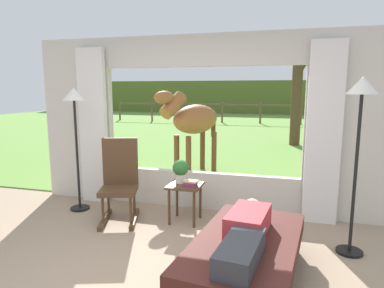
# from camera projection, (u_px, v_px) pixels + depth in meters

# --- Properties ---
(back_wall_with_window) EXTENTS (5.20, 0.12, 2.55)m
(back_wall_with_window) POSITION_uv_depth(u_px,v_px,m) (200.00, 126.00, 4.94)
(back_wall_with_window) COLOR beige
(back_wall_with_window) RESTS_ON ground_plane
(curtain_panel_left) EXTENTS (0.44, 0.10, 2.40)m
(curtain_panel_left) POSITION_uv_depth(u_px,v_px,m) (93.00, 127.00, 5.25)
(curtain_panel_left) COLOR silver
(curtain_panel_left) RESTS_ON ground_plane
(curtain_panel_right) EXTENTS (0.44, 0.10, 2.40)m
(curtain_panel_right) POSITION_uv_depth(u_px,v_px,m) (324.00, 134.00, 4.37)
(curtain_panel_right) COLOR silver
(curtain_panel_right) RESTS_ON ground_plane
(outdoor_pasture_lawn) EXTENTS (36.00, 21.68, 0.02)m
(outdoor_pasture_lawn) POSITION_uv_depth(u_px,v_px,m) (257.00, 128.00, 15.51)
(outdoor_pasture_lawn) COLOR olive
(outdoor_pasture_lawn) RESTS_ON ground_plane
(distant_hill_ridge) EXTENTS (36.00, 2.00, 2.40)m
(distant_hill_ridge) POSITION_uv_depth(u_px,v_px,m) (268.00, 97.00, 24.68)
(distant_hill_ridge) COLOR #55662B
(distant_hill_ridge) RESTS_ON ground_plane
(recliner_sofa) EXTENTS (1.10, 1.80, 0.42)m
(recliner_sofa) POSITION_uv_depth(u_px,v_px,m) (246.00, 259.00, 3.12)
(recliner_sofa) COLOR black
(recliner_sofa) RESTS_ON ground_plane
(reclining_person) EXTENTS (0.41, 1.44, 0.22)m
(reclining_person) POSITION_uv_depth(u_px,v_px,m) (246.00, 231.00, 3.02)
(reclining_person) COLOR #B23338
(reclining_person) RESTS_ON recliner_sofa
(rocking_chair) EXTENTS (0.65, 0.79, 1.12)m
(rocking_chair) POSITION_uv_depth(u_px,v_px,m) (120.00, 181.00, 4.59)
(rocking_chair) COLOR #4C331E
(rocking_chair) RESTS_ON ground_plane
(side_table) EXTENTS (0.44, 0.44, 0.52)m
(side_table) POSITION_uv_depth(u_px,v_px,m) (185.00, 191.00, 4.52)
(side_table) COLOR #4C331E
(side_table) RESTS_ON ground_plane
(potted_plant) EXTENTS (0.22, 0.22, 0.32)m
(potted_plant) POSITION_uv_depth(u_px,v_px,m) (181.00, 170.00, 4.55)
(potted_plant) COLOR silver
(potted_plant) RESTS_ON side_table
(book_stack) EXTENTS (0.20, 0.15, 0.08)m
(book_stack) POSITION_uv_depth(u_px,v_px,m) (191.00, 183.00, 4.41)
(book_stack) COLOR #59336B
(book_stack) RESTS_ON side_table
(floor_lamp_left) EXTENTS (0.32, 0.32, 1.80)m
(floor_lamp_left) POSITION_uv_depth(u_px,v_px,m) (75.00, 112.00, 4.81)
(floor_lamp_left) COLOR black
(floor_lamp_left) RESTS_ON ground_plane
(floor_lamp_right) EXTENTS (0.32, 0.32, 1.91)m
(floor_lamp_right) POSITION_uv_depth(u_px,v_px,m) (360.00, 113.00, 3.45)
(floor_lamp_right) COLOR black
(floor_lamp_right) RESTS_ON ground_plane
(horse) EXTENTS (1.10, 1.77, 1.73)m
(horse) POSITION_uv_depth(u_px,v_px,m) (193.00, 120.00, 6.88)
(horse) COLOR brown
(horse) RESTS_ON outdoor_pasture_lawn
(pasture_tree) EXTENTS (1.28, 1.44, 3.41)m
(pasture_tree) POSITION_uv_depth(u_px,v_px,m) (298.00, 95.00, 10.46)
(pasture_tree) COLOR #4C3823
(pasture_tree) RESTS_ON outdoor_pasture_lawn
(pasture_fence_line) EXTENTS (16.10, 0.10, 1.10)m
(pasture_fence_line) POSITION_uv_depth(u_px,v_px,m) (260.00, 110.00, 17.29)
(pasture_fence_line) COLOR brown
(pasture_fence_line) RESTS_ON outdoor_pasture_lawn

